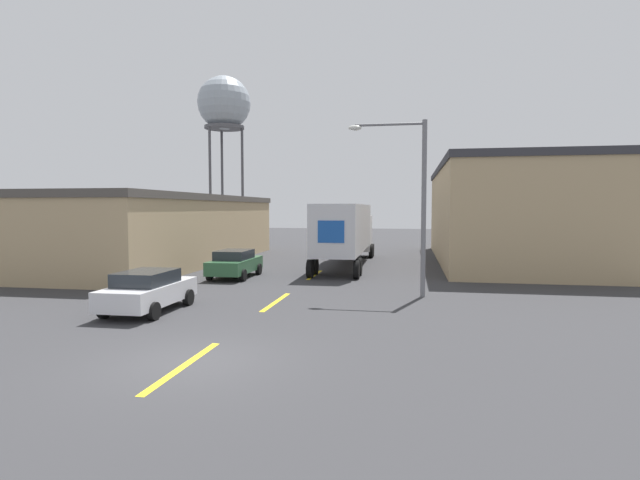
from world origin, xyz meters
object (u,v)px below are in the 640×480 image
object	(u,v)px
parked_car_left_far	(235,263)
water_tower	(224,105)
semi_truck	(347,229)
street_lamp	(413,192)
parked_car_left_near	(148,290)

from	to	relation	value
parked_car_left_far	water_tower	size ratio (longest dim) A/B	0.23
semi_truck	parked_car_left_far	xyz separation A→B (m)	(-5.12, -6.60, -1.56)
parked_car_left_far	street_lamp	xyz separation A→B (m)	(9.22, -4.14, 3.56)
parked_car_left_far	water_tower	bearing A→B (deg)	111.94
water_tower	semi_truck	bearing A→B (deg)	-51.61
parked_car_left_far	water_tower	distance (m)	31.90
street_lamp	parked_car_left_far	bearing A→B (deg)	155.80
parked_car_left_near	water_tower	size ratio (longest dim) A/B	0.23
semi_truck	street_lamp	size ratio (longest dim) A/B	1.96
parked_car_left_near	street_lamp	xyz separation A→B (m)	(9.22, 4.75, 3.56)
water_tower	parked_car_left_near	bearing A→B (deg)	-73.21
parked_car_left_far	water_tower	xyz separation A→B (m)	(-10.71, 26.58, 14.01)
parked_car_left_near	water_tower	bearing A→B (deg)	106.79
parked_car_left_far	street_lamp	distance (m)	10.72
semi_truck	water_tower	distance (m)	28.37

